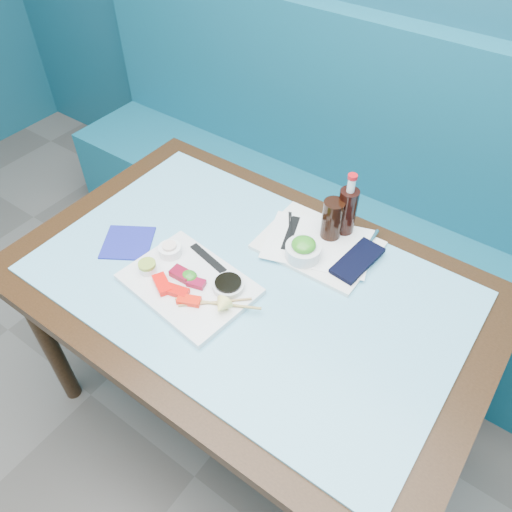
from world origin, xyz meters
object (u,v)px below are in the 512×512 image
Objects in this scene: booth_bench at (361,223)px; seaweed_bowl at (303,251)px; dining_table at (248,300)px; cola_bottle_body at (347,213)px; serving_tray at (318,245)px; blue_napkin at (128,243)px; sashimi_plate at (189,284)px; cola_glass at (332,219)px.

booth_bench reaches higher than seaweed_bowl.
cola_bottle_body reaches higher than dining_table.
dining_table is 0.28m from serving_tray.
serving_tray is 2.33× the size of blue_napkin.
sashimi_plate is at bearing -126.24° from seaweed_bowl.
cola_glass is at bearing 68.14° from sashimi_plate.
seaweed_bowl reaches higher than blue_napkin.
serving_tray is at bearing 68.35° from dining_table.
booth_bench reaches higher than sashimi_plate.
seaweed_bowl is (-0.01, -0.07, 0.03)m from serving_tray.
booth_bench is 0.72m from cola_glass.
sashimi_plate is at bearing -135.98° from dining_table.
cola_bottle_body is (0.02, 0.05, 0.01)m from cola_glass.
sashimi_plate is at bearing -97.26° from booth_bench.
booth_bench is at bearing 67.00° from blue_napkin.
seaweed_bowl is (0.09, 0.16, 0.13)m from dining_table.
cola_bottle_body is at bearing 68.23° from sashimi_plate.
cola_bottle_body is at bearing -75.48° from booth_bench.
booth_bench is 0.89m from dining_table.
seaweed_bowl is 0.72× the size of blue_napkin.
cola_bottle_body is (0.03, 0.10, 0.08)m from serving_tray.
seaweed_bowl reaches higher than serving_tray.
cola_bottle_body is at bearing 62.10° from cola_glass.
cola_glass reaches higher than seaweed_bowl.
seaweed_bowl is 0.55m from blue_napkin.
sashimi_plate is 0.28m from blue_napkin.
booth_bench is at bearing 104.52° from cola_bottle_body.
serving_tray is 2.61× the size of cola_glass.
booth_bench reaches higher than cola_bottle_body.
dining_table is 9.39× the size of blue_napkin.
cola_glass reaches higher than dining_table.
serving_tray is at bearing -80.98° from booth_bench.
serving_tray is 0.08m from seaweed_bowl.
booth_bench is 22.50× the size of cola_glass.
cola_bottle_body reaches higher than blue_napkin.
serving_tray is (0.10, -0.60, 0.39)m from booth_bench.
sashimi_plate is 3.36× the size of seaweed_bowl.
booth_bench is 8.63× the size of serving_tray.
blue_napkin is (-0.49, -0.33, -0.00)m from serving_tray.
serving_tray is 3.22× the size of seaweed_bowl.
sashimi_plate is (-0.12, -0.12, 0.10)m from dining_table.
cola_glass is 0.05m from cola_bottle_body.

